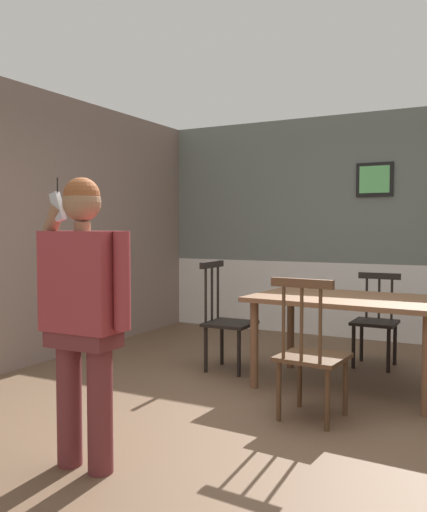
% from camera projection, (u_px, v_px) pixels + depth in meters
% --- Properties ---
extents(ground_plane, '(6.93, 6.93, 0.00)m').
position_uv_depth(ground_plane, '(278.00, 420.00, 3.85)').
color(ground_plane, brown).
extents(room_back_partition, '(5.49, 0.17, 2.72)m').
position_uv_depth(room_back_partition, '(373.00, 231.00, 6.57)').
color(room_back_partition, slate).
rests_on(room_back_partition, ground_plane).
extents(dining_table, '(1.62, 1.07, 0.77)m').
position_uv_depth(dining_table, '(349.00, 308.00, 4.57)').
color(dining_table, brown).
rests_on(dining_table, ground_plane).
extents(chair_near_window, '(0.48, 0.48, 1.01)m').
position_uv_depth(chair_near_window, '(311.00, 353.00, 3.82)').
color(chair_near_window, '#513823').
rests_on(chair_near_window, ground_plane).
extents(chair_at_table_head, '(0.41, 0.41, 0.90)m').
position_uv_depth(chair_at_table_head, '(376.00, 320.00, 5.33)').
color(chair_at_table_head, black).
rests_on(chair_at_table_head, ground_plane).
extents(chair_opposite_corner, '(0.43, 0.43, 1.03)m').
position_uv_depth(chair_opposite_corner, '(226.00, 320.00, 5.18)').
color(chair_opposite_corner, black).
rests_on(chair_opposite_corner, ground_plane).
extents(person_figure, '(0.59, 0.25, 1.62)m').
position_uv_depth(person_figure, '(84.00, 303.00, 3.02)').
color(person_figure, brown).
rests_on(person_figure, ground_plane).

